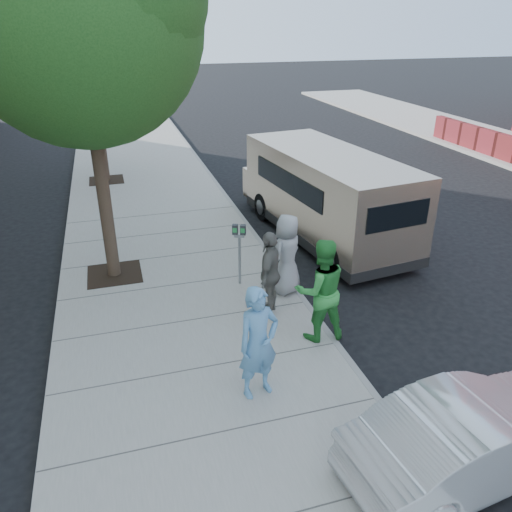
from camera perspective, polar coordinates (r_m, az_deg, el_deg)
The scene contains 12 objects.
ground at distance 10.08m, azimuth -2.03°, elevation -7.18°, with size 120.00×120.00×0.00m, color black.
sidewalk at distance 9.89m, azimuth -7.70°, elevation -7.65°, with size 5.00×60.00×0.15m, color gray.
curb_face at distance 10.43m, azimuth 5.67°, elevation -5.59°, with size 0.12×60.00×0.16m, color gray.
tree_near at distance 10.62m, azimuth -19.37°, elevation 24.82°, with size 4.62×4.60×7.53m.
tree_far at distance 18.23m, azimuth -18.57°, elevation 22.63°, with size 3.92×3.80×6.49m.
parking_meter at distance 10.61m, azimuth -1.93°, elevation 1.67°, with size 0.30×0.20×1.39m.
van at distance 13.46m, azimuth 7.81°, elevation 7.12°, with size 2.84×6.53×2.35m.
sedan at distance 7.38m, azimuth 23.78°, elevation -18.32°, with size 1.26×3.62×1.19m, color silver.
person_officer at distance 7.55m, azimuth 0.27°, elevation -9.91°, with size 0.67×0.44×1.84m, color #5B94C1.
person_green_shirt at distance 8.88m, azimuth 7.37°, elevation -3.90°, with size 0.94×0.73×1.93m, color green.
person_gray_shirt at distance 10.36m, azimuth 3.55°, elevation 0.17°, with size 0.85×0.55×1.73m, color gray.
person_striped_polo at distance 9.60m, azimuth 1.60°, elevation -1.99°, with size 1.01×0.42×1.73m, color slate.
Camera 1 is at (-2.07, -8.22, 5.46)m, focal length 35.00 mm.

